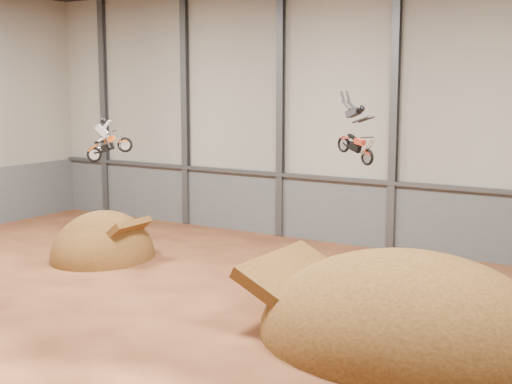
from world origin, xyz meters
TOP-DOWN VIEW (x-y plane):
  - floor at (0.00, 0.00)m, footprint 40.00×40.00m
  - back_wall at (0.00, 15.00)m, footprint 40.00×0.10m
  - lower_band_back at (0.00, 14.90)m, footprint 39.80×0.18m
  - steel_rail at (0.00, 14.75)m, footprint 39.80×0.35m
  - steel_column_0 at (-16.67, 14.80)m, footprint 0.40×0.36m
  - steel_column_1 at (-10.00, 14.80)m, footprint 0.40×0.36m
  - steel_column_2 at (-3.33, 14.80)m, footprint 0.40×0.36m
  - steel_column_3 at (3.33, 14.80)m, footprint 0.40×0.36m
  - takeoff_ramp at (-8.19, 5.57)m, footprint 4.79×5.53m
  - landing_ramp at (8.60, 2.70)m, footprint 10.37×9.17m
  - fmx_rider_a at (-5.26, 3.31)m, footprint 2.63×1.96m
  - fmx_rider_b at (5.95, 3.98)m, footprint 3.10×1.89m

SIDE VIEW (x-z plane):
  - floor at x=0.00m, z-range 0.00..0.00m
  - takeoff_ramp at x=-8.19m, z-range -2.40..2.40m
  - landing_ramp at x=8.60m, z-range -2.99..2.99m
  - lower_band_back at x=0.00m, z-range 0.00..3.50m
  - steel_rail at x=0.00m, z-range 3.45..3.65m
  - fmx_rider_a at x=-5.26m, z-range 5.17..7.61m
  - back_wall at x=0.00m, z-range 0.00..14.00m
  - steel_column_0 at x=-16.67m, z-range 0.05..13.95m
  - steel_column_1 at x=-10.00m, z-range 0.05..13.95m
  - steel_column_2 at x=-3.33m, z-range 0.05..13.95m
  - steel_column_3 at x=3.33m, z-range 0.05..13.95m
  - fmx_rider_b at x=5.95m, z-range 5.63..8.43m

